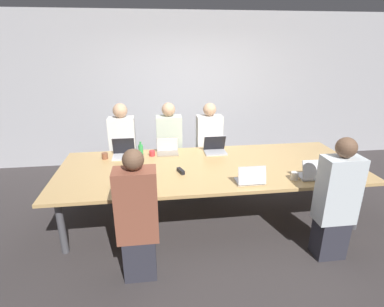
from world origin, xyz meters
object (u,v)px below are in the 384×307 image
person_near_right (336,202)px  laptop_far_left (124,151)px  cup_far_left (105,156)px  laptop_far_center (215,148)px  cup_near_right (295,176)px  cup_far_midleft (152,153)px  laptop_near_left (139,183)px  laptop_far_midleft (168,149)px  cup_near_left (116,183)px  stapler (181,171)px  person_far_left (123,148)px  person_near_left (137,219)px  laptop_near_right (314,173)px  person_far_center (209,147)px  person_far_midleft (169,147)px  bottle_far_left (141,152)px  laptop_near_midright (251,178)px

person_near_right → laptop_far_left: bearing=-33.4°
cup_far_left → laptop_far_center: size_ratio=0.27×
cup_far_left → cup_near_right: 2.52m
cup_far_midleft → cup_near_right: 1.96m
laptop_near_left → laptop_far_midleft: bearing=-109.2°
laptop_near_left → laptop_far_left: bearing=-76.5°
cup_near_left → stapler: cup_near_left is taller
laptop_far_left → person_near_right: bearing=-33.4°
person_far_left → person_near_left: person_far_left is taller
cup_far_midleft → cup_near_right: bearing=-31.4°
laptop_near_right → stapler: size_ratio=2.23×
person_near_left → person_near_right: person_near_right is taller
cup_near_left → cup_near_right: cup_near_right is taller
cup_far_midleft → laptop_far_center: bearing=1.8°
laptop_far_center → stapler: size_ratio=2.06×
person_far_center → laptop_near_left: bearing=-126.2°
person_far_midleft → laptop_far_center: person_far_midleft is taller
laptop_near_right → laptop_far_center: (-0.99, 1.05, 0.00)m
person_far_left → laptop_far_center: 1.47m
cup_far_left → person_far_center: 1.65m
laptop_far_midleft → laptop_far_center: 0.70m
cup_far_midleft → person_near_left: size_ratio=0.06×
stapler → person_far_left: bearing=104.4°
laptop_near_right → person_near_left: bearing=14.0°
laptop_far_midleft → cup_far_left: size_ratio=3.64×
person_far_left → person_far_midleft: bearing=-0.0°
cup_far_left → cup_near_right: (2.32, -0.99, 0.00)m
laptop_far_midleft → bottle_far_left: bottle_far_left is taller
person_far_center → cup_near_left: bearing=-133.7°
person_far_midleft → cup_near_left: size_ratio=15.81×
person_far_midleft → laptop_far_left: bearing=-144.3°
cup_far_midleft → laptop_far_midleft: bearing=19.0°
person_far_midleft → laptop_near_right: size_ratio=3.99×
laptop_far_left → laptop_near_right: size_ratio=0.89×
laptop_far_left → person_near_left: size_ratio=0.23×
cup_far_left → stapler: size_ratio=0.55×
stapler → laptop_near_midright: bearing=-47.8°
laptop_near_right → cup_near_right: size_ratio=3.81×
bottle_far_left → laptop_near_right: bottle_far_left is taller
cup_near_left → stapler: (0.76, 0.28, -0.02)m
laptop_near_left → person_near_right: person_near_right is taller
person_far_midleft → bottle_far_left: size_ratio=5.38×
cup_far_midleft → laptop_near_left: size_ratio=0.23×
person_far_left → cup_near_right: size_ratio=15.29×
laptop_far_midleft → laptop_near_right: bearing=-33.0°
laptop_far_center → person_far_center: (-0.01, 0.43, -0.13)m
laptop_far_midleft → laptop_far_center: size_ratio=0.97×
stapler → person_near_left: bearing=-139.8°
bottle_far_left → laptop_far_center: bearing=8.1°
laptop_near_right → person_far_left: bearing=-33.1°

